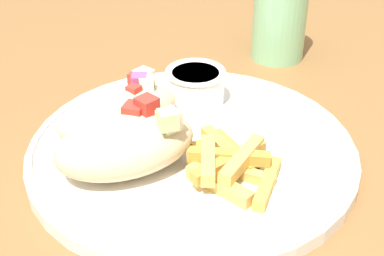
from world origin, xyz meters
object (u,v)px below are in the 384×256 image
pita_sandwich_near (127,143)px  fries_pile (229,163)px  water_glass (280,18)px  sauce_ramekin (195,84)px  pita_sandwich_far (119,112)px  plate (192,149)px

pita_sandwich_near → fries_pile: (0.09, -0.00, -0.02)m
pita_sandwich_near → water_glass: size_ratio=1.23×
fries_pile → sauce_ramekin: (-0.04, 0.13, 0.01)m
water_glass → pita_sandwich_far: bearing=-126.8°
pita_sandwich_near → fries_pile: 0.09m
fries_pile → pita_sandwich_far: bearing=152.3°
water_glass → fries_pile: bearing=-102.2°
pita_sandwich_far → sauce_ramekin: pita_sandwich_far is taller
pita_sandwich_far → fries_pile: bearing=-65.3°
plate → sauce_ramekin: bearing=91.5°
fries_pile → sauce_ramekin: 0.13m
plate → water_glass: (0.10, 0.24, 0.05)m
water_glass → pita_sandwich_near: bearing=-118.3°
pita_sandwich_near → water_glass: 0.32m
pita_sandwich_near → sauce_ramekin: bearing=38.4°
fries_pile → pita_sandwich_near: bearing=179.6°
pita_sandwich_near → pita_sandwich_far: 0.06m
plate → fries_pile: fries_pile is taller
pita_sandwich_far → sauce_ramekin: size_ratio=2.09×
sauce_ramekin → pita_sandwich_far: bearing=-134.8°
pita_sandwich_near → sauce_ramekin: pita_sandwich_near is taller
pita_sandwich_near → water_glass: water_glass is taller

